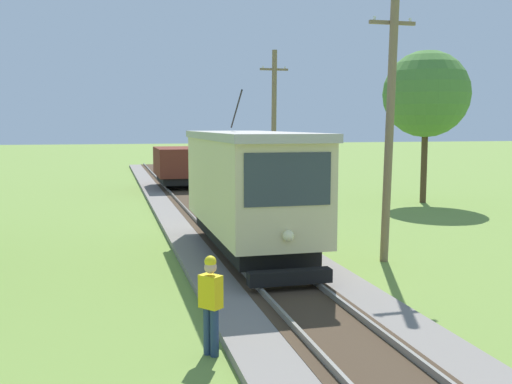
# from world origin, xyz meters

# --- Properties ---
(red_tram) EXTENTS (2.60, 8.54, 4.79)m
(red_tram) POSITION_xyz_m (0.00, 18.70, 2.19)
(red_tram) COLOR beige
(red_tram) RESTS_ON rail_right
(freight_car) EXTENTS (2.40, 5.20, 2.31)m
(freight_car) POSITION_xyz_m (0.00, 38.05, 1.56)
(freight_car) COLOR maroon
(freight_car) RESTS_ON rail_right
(utility_pole_near_tram) EXTENTS (1.40, 0.54, 7.83)m
(utility_pole_near_tram) POSITION_xyz_m (3.84, 17.24, 4.01)
(utility_pole_near_tram) COLOR #7A664C
(utility_pole_near_tram) RESTS_ON ground
(utility_pole_mid) EXTENTS (1.40, 0.45, 7.61)m
(utility_pole_mid) POSITION_xyz_m (3.84, 29.40, 3.90)
(utility_pole_mid) COLOR #7A664C
(utility_pole_mid) RESTS_ON ground
(gravel_pile) EXTENTS (2.74, 2.74, 0.89)m
(gravel_pile) POSITION_xyz_m (4.00, 34.40, 0.45)
(gravel_pile) COLOR gray
(gravel_pile) RESTS_ON ground
(track_worker) EXTENTS (0.43, 0.45, 1.78)m
(track_worker) POSITION_xyz_m (-2.37, 11.58, 0.98)
(track_worker) COLOR navy
(track_worker) RESTS_ON ground
(tree_horizon) EXTENTS (4.42, 4.42, 7.81)m
(tree_horizon) POSITION_xyz_m (11.82, 28.98, 5.59)
(tree_horizon) COLOR #4C3823
(tree_horizon) RESTS_ON ground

